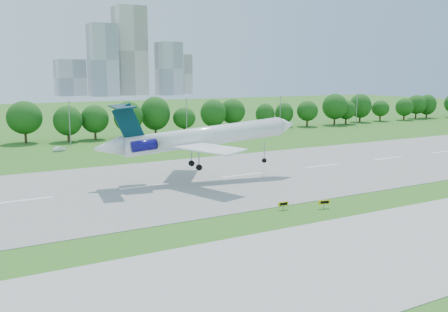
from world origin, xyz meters
TOP-DOWN VIEW (x-y plane):
  - ground at (0.00, 0.00)m, footprint 600.00×600.00m
  - runway at (0.00, 25.00)m, footprint 400.00×45.00m
  - taxiway at (0.00, -18.00)m, footprint 400.00×23.00m
  - tree_line at (0.00, 92.00)m, footprint 288.40×8.40m
  - light_poles at (-2.50, 82.00)m, footprint 175.90×0.25m
  - skyline at (100.16, 390.61)m, footprint 127.00×52.00m
  - airliner at (-9.88, 25.26)m, footprint 38.76×27.89m
  - taxi_sign_left at (-2.06, -1.36)m, footprint 1.77×0.65m
  - taxi_sign_centre at (-7.69, 1.01)m, footprint 1.68×0.30m
  - service_vehicle_a at (-24.45, 74.38)m, footprint 3.77×2.55m

SIDE VIEW (x-z plane):
  - ground at x=0.00m, z-range 0.00..0.00m
  - runway at x=0.00m, z-range 0.00..0.08m
  - taxiway at x=0.00m, z-range 0.00..0.08m
  - service_vehicle_a at x=-24.45m, z-range 0.00..1.17m
  - taxi_sign_centre at x=-7.69m, z-range 0.28..1.45m
  - taxi_sign_left at x=-2.06m, z-range 0.30..1.55m
  - tree_line at x=0.00m, z-range 0.99..11.39m
  - light_poles at x=-2.50m, z-range 0.24..12.43m
  - airliner at x=-9.88m, z-range 2.01..14.30m
  - skyline at x=100.16m, z-range -9.54..70.46m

